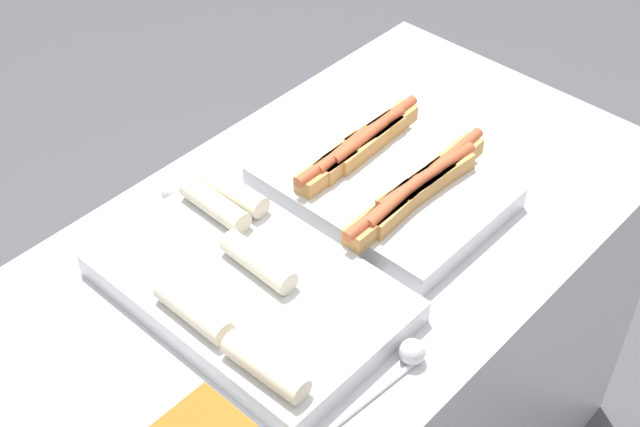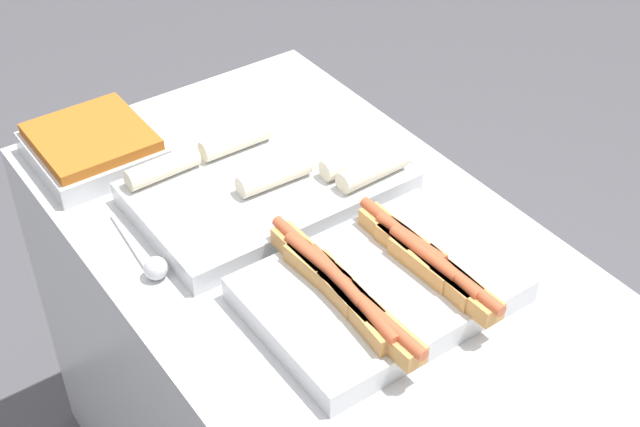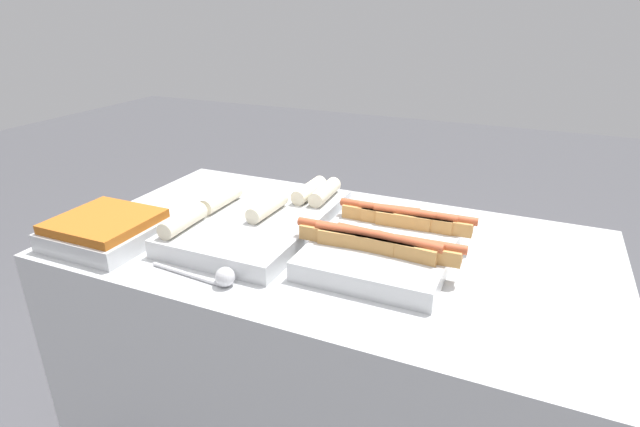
{
  "view_description": "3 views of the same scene",
  "coord_description": "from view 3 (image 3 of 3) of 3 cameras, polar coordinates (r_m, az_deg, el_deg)",
  "views": [
    {
      "loc": [
        -0.94,
        -0.83,
        2.15
      ],
      "look_at": [
        -0.04,
        0.0,
        1.02
      ],
      "focal_mm": 50.0,
      "sensor_mm": 36.0,
      "label": 1
    },
    {
      "loc": [
        1.04,
        -0.76,
        2.1
      ],
      "look_at": [
        -0.04,
        0.0,
        1.02
      ],
      "focal_mm": 50.0,
      "sensor_mm": 36.0,
      "label": 2
    },
    {
      "loc": [
        0.46,
        -1.12,
        1.54
      ],
      "look_at": [
        -0.04,
        0.0,
        1.02
      ],
      "focal_mm": 28.0,
      "sensor_mm": 36.0,
      "label": 3
    }
  ],
  "objects": [
    {
      "name": "tray_side_front",
      "position": [
        1.46,
        -23.26,
        -1.74
      ],
      "size": [
        0.26,
        0.25,
        0.07
      ],
      "color": "silver",
      "rests_on": "counter"
    },
    {
      "name": "tray_wraps",
      "position": [
        1.44,
        -6.78,
        -0.52
      ],
      "size": [
        0.35,
        0.55,
        0.1
      ],
      "color": "silver",
      "rests_on": "counter"
    },
    {
      "name": "counter",
      "position": [
        1.62,
        1.27,
        -18.53
      ],
      "size": [
        1.45,
        0.8,
        0.94
      ],
      "color": "silver",
      "rests_on": "ground_plane"
    },
    {
      "name": "serving_spoon_near",
      "position": [
        1.18,
        -11.57,
        -7.06
      ],
      "size": [
        0.24,
        0.05,
        0.05
      ],
      "color": "silver",
      "rests_on": "counter"
    },
    {
      "name": "tray_hotdogs",
      "position": [
        1.29,
        7.75,
        -3.02
      ],
      "size": [
        0.42,
        0.46,
        0.1
      ],
      "color": "silver",
      "rests_on": "counter"
    },
    {
      "name": "serving_spoon_far",
      "position": [
        1.66,
        0.27,
        2.52
      ],
      "size": [
        0.22,
        0.05,
        0.05
      ],
      "color": "silver",
      "rests_on": "counter"
    }
  ]
}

